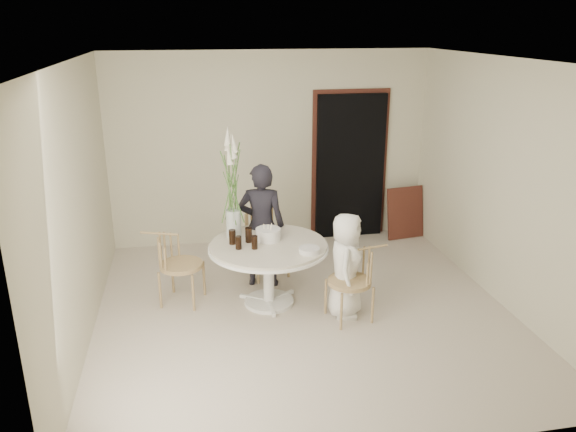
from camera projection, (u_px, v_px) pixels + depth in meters
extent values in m
plane|color=beige|center=(303.00, 311.00, 6.26)|extent=(4.50, 4.50, 0.00)
plane|color=white|center=(306.00, 60.00, 5.37)|extent=(4.50, 4.50, 0.00)
plane|color=beige|center=(271.00, 149.00, 7.90)|extent=(4.50, 0.00, 4.50)
plane|color=beige|center=(376.00, 292.00, 3.72)|extent=(4.50, 0.00, 4.50)
plane|color=beige|center=(77.00, 207.00, 5.42)|extent=(0.00, 4.50, 4.50)
plane|color=beige|center=(503.00, 184.00, 6.20)|extent=(0.00, 4.50, 4.50)
cube|color=black|center=(350.00, 167.00, 8.14)|extent=(1.00, 0.10, 2.10)
cube|color=#55221D|center=(349.00, 162.00, 8.16)|extent=(1.12, 0.03, 2.22)
cylinder|color=white|center=(269.00, 301.00, 6.42)|extent=(0.56, 0.56, 0.04)
cylinder|color=white|center=(269.00, 275.00, 6.31)|extent=(0.12, 0.12, 0.65)
cylinder|color=white|center=(268.00, 248.00, 6.20)|extent=(1.33, 1.33, 0.03)
cylinder|color=beige|center=(268.00, 245.00, 6.19)|extent=(1.30, 1.30, 0.04)
cube|color=#55221D|center=(405.00, 213.00, 8.28)|extent=(0.59, 0.25, 0.76)
cylinder|color=#9F7F56|center=(258.00, 266.00, 6.83)|extent=(0.03, 0.03, 0.47)
cylinder|color=#9F7F56|center=(289.00, 259.00, 7.01)|extent=(0.03, 0.03, 0.47)
cylinder|color=#9F7F56|center=(245.00, 254.00, 7.19)|extent=(0.03, 0.03, 0.47)
cylinder|color=#9F7F56|center=(274.00, 248.00, 7.37)|extent=(0.03, 0.03, 0.47)
cylinder|color=#9F7F56|center=(266.00, 238.00, 7.01)|extent=(0.52, 0.52, 0.05)
cylinder|color=#9F7F56|center=(326.00, 296.00, 6.13)|extent=(0.03, 0.03, 0.42)
cylinder|color=#9F7F56|center=(341.00, 312.00, 5.80)|extent=(0.03, 0.03, 0.42)
cylinder|color=#9F7F56|center=(356.00, 291.00, 6.26)|extent=(0.03, 0.03, 0.42)
cylinder|color=#9F7F56|center=(373.00, 305.00, 5.93)|extent=(0.03, 0.03, 0.42)
cylinder|color=#9F7F56|center=(350.00, 282.00, 5.96)|extent=(0.46, 0.46, 0.05)
cylinder|color=#9F7F56|center=(193.00, 293.00, 6.18)|extent=(0.03, 0.03, 0.43)
cylinder|color=#9F7F56|center=(204.00, 278.00, 6.54)|extent=(0.03, 0.03, 0.43)
cylinder|color=#9F7F56|center=(160.00, 290.00, 6.25)|extent=(0.03, 0.03, 0.43)
cylinder|color=#9F7F56|center=(173.00, 276.00, 6.61)|extent=(0.03, 0.03, 0.43)
cylinder|color=#9F7F56|center=(181.00, 265.00, 6.32)|extent=(0.48, 0.48, 0.05)
imported|color=black|center=(262.00, 226.00, 6.66)|extent=(0.62, 0.48, 1.51)
imported|color=white|center=(346.00, 265.00, 6.00)|extent=(0.53, 0.66, 1.16)
cylinder|color=silver|center=(268.00, 234.00, 6.28)|extent=(0.28, 0.28, 0.13)
cylinder|color=beige|center=(268.00, 227.00, 6.25)|extent=(0.01, 0.01, 0.05)
cylinder|color=beige|center=(272.00, 225.00, 6.29)|extent=(0.01, 0.01, 0.05)
cylinder|color=beige|center=(264.00, 226.00, 6.26)|extent=(0.01, 0.01, 0.05)
cylinder|color=beige|center=(271.00, 228.00, 6.21)|extent=(0.01, 0.01, 0.05)
cylinder|color=black|center=(238.00, 243.00, 6.03)|extent=(0.08, 0.08, 0.15)
cylinder|color=black|center=(255.00, 242.00, 6.03)|extent=(0.09, 0.09, 0.15)
cylinder|color=black|center=(232.00, 237.00, 6.16)|extent=(0.08, 0.08, 0.16)
cylinder|color=black|center=(249.00, 235.00, 6.21)|extent=(0.09, 0.09, 0.17)
cylinder|color=silver|center=(309.00, 250.00, 5.94)|extent=(0.27, 0.27, 0.06)
cylinder|color=silver|center=(234.00, 223.00, 6.35)|extent=(0.17, 0.17, 0.32)
cylinder|color=#436F2F|center=(235.00, 189.00, 6.23)|extent=(0.01, 0.01, 0.79)
cone|color=silver|center=(234.00, 155.00, 6.10)|extent=(0.08, 0.08, 0.20)
cylinder|color=#436F2F|center=(234.00, 186.00, 6.24)|extent=(0.01, 0.01, 0.86)
cone|color=silver|center=(232.00, 148.00, 6.10)|extent=(0.08, 0.08, 0.20)
cylinder|color=#436F2F|center=(231.00, 183.00, 6.23)|extent=(0.01, 0.01, 0.93)
cone|color=silver|center=(229.00, 142.00, 6.07)|extent=(0.08, 0.08, 0.20)
cylinder|color=#436F2F|center=(229.00, 181.00, 6.19)|extent=(0.01, 0.01, 1.00)
cone|color=silver|center=(227.00, 136.00, 6.03)|extent=(0.08, 0.08, 0.20)
cylinder|color=#436F2F|center=(230.00, 190.00, 6.20)|extent=(0.01, 0.01, 0.79)
cone|color=silver|center=(229.00, 155.00, 6.07)|extent=(0.08, 0.08, 0.20)
cylinder|color=#436F2F|center=(232.00, 188.00, 6.18)|extent=(0.01, 0.01, 0.86)
cone|color=silver|center=(231.00, 149.00, 6.04)|extent=(0.08, 0.08, 0.20)
cylinder|color=#436F2F|center=(235.00, 184.00, 6.18)|extent=(0.01, 0.01, 0.93)
cone|color=silver|center=(233.00, 143.00, 6.03)|extent=(0.08, 0.08, 0.20)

